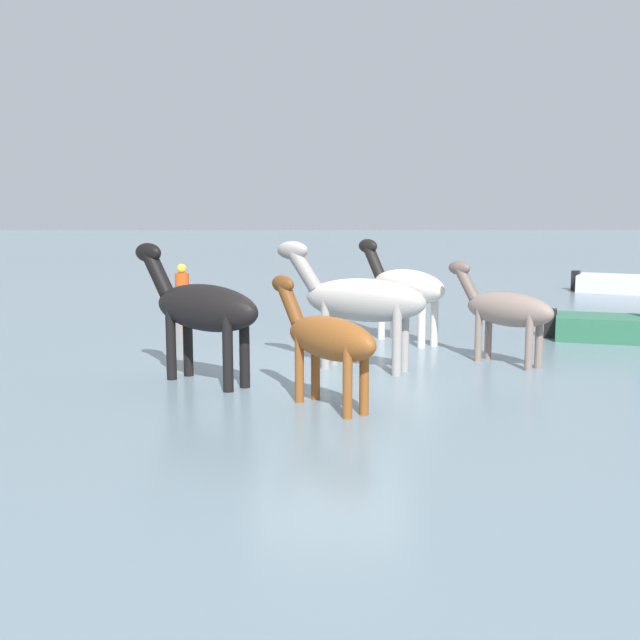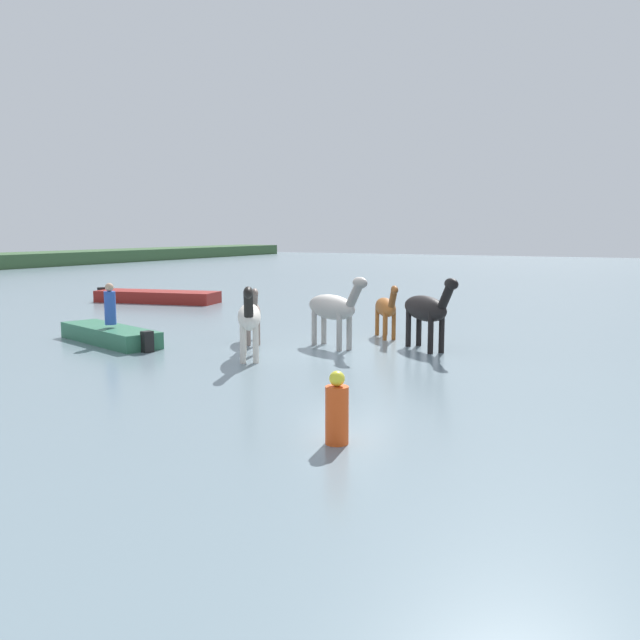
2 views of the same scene
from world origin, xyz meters
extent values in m
plane|color=slate|center=(0.00, 0.00, 0.00)|extent=(142.54, 142.54, 0.00)
ellipsoid|color=#9E9993|center=(0.10, 0.52, 1.13)|extent=(1.51, 2.09, 0.69)
cylinder|color=#9E9993|center=(-0.05, -0.10, 0.57)|extent=(0.15, 0.15, 1.13)
cylinder|color=#9E9993|center=(-0.34, 0.06, 0.57)|extent=(0.15, 0.15, 1.13)
cylinder|color=#9E9993|center=(0.53, 0.98, 0.57)|extent=(0.15, 0.15, 1.13)
cylinder|color=#9E9993|center=(0.24, 1.14, 0.57)|extent=(0.15, 0.15, 1.13)
cylinder|color=slate|center=(-0.42, -0.44, 1.58)|extent=(0.51, 0.67, 0.76)
ellipsoid|color=slate|center=(-0.52, -0.63, 1.89)|extent=(0.48, 0.61, 0.30)
ellipsoid|color=silver|center=(-2.42, 1.58, 1.08)|extent=(1.96, 1.55, 0.66)
cylinder|color=silver|center=(-2.83, 1.12, 0.54)|extent=(0.14, 0.14, 1.08)
cylinder|color=silver|center=(-3.00, 1.39, 0.54)|extent=(0.14, 0.14, 1.08)
cylinder|color=silver|center=(-1.84, 1.76, 0.54)|extent=(0.14, 0.14, 1.08)
cylinder|color=silver|center=(-2.01, 2.03, 0.54)|extent=(0.14, 0.14, 1.08)
cylinder|color=black|center=(-3.29, 1.01, 1.51)|extent=(0.63, 0.52, 0.72)
ellipsoid|color=black|center=(-3.47, 0.90, 1.81)|extent=(0.57, 0.48, 0.29)
ellipsoid|color=brown|center=(2.45, -0.13, 0.93)|extent=(1.65, 1.39, 0.57)
cylinder|color=brown|center=(2.12, -0.53, 0.46)|extent=(0.12, 0.12, 0.93)
cylinder|color=brown|center=(1.96, -0.31, 0.46)|extent=(0.12, 0.12, 0.93)
cylinder|color=brown|center=(2.94, 0.06, 0.46)|extent=(0.12, 0.12, 0.93)
cylinder|color=brown|center=(2.78, 0.28, 0.46)|extent=(0.12, 0.12, 0.93)
cylinder|color=brown|center=(1.73, -0.65, 1.29)|extent=(0.53, 0.46, 0.62)
ellipsoid|color=brown|center=(1.59, -0.75, 1.55)|extent=(0.49, 0.43, 0.25)
ellipsoid|color=black|center=(0.97, -1.90, 1.14)|extent=(1.81, 1.95, 0.69)
cylinder|color=black|center=(0.68, -2.47, 0.57)|extent=(0.15, 0.15, 1.14)
cylinder|color=black|center=(0.43, -2.25, 0.57)|extent=(0.15, 0.15, 1.14)
cylinder|color=black|center=(1.50, -1.54, 0.57)|extent=(0.15, 0.15, 1.14)
cylinder|color=black|center=(1.25, -1.32, 0.57)|extent=(0.15, 0.15, 1.14)
cylinder|color=black|center=(0.25, -2.72, 1.59)|extent=(0.59, 0.63, 0.76)
ellipsoid|color=black|center=(0.10, -2.88, 1.90)|extent=(0.55, 0.58, 0.30)
ellipsoid|color=gray|center=(-0.25, 2.94, 0.93)|extent=(1.62, 1.43, 0.57)
cylinder|color=gray|center=(-0.56, 2.52, 0.46)|extent=(0.12, 0.12, 0.93)
cylinder|color=gray|center=(-0.73, 2.73, 0.46)|extent=(0.12, 0.12, 0.93)
cylinder|color=gray|center=(0.22, 3.15, 0.46)|extent=(0.12, 0.12, 0.93)
cylinder|color=gray|center=(0.05, 3.36, 0.46)|extent=(0.12, 0.12, 0.93)
cylinder|color=#63544C|center=(-0.95, 2.39, 1.29)|extent=(0.52, 0.47, 0.62)
ellipsoid|color=#63544C|center=(-1.09, 2.28, 1.55)|extent=(0.48, 0.44, 0.25)
cube|color=#2D6B4C|center=(-2.23, 6.55, 0.16)|extent=(2.35, 4.21, 0.62)
cube|color=black|center=(-2.90, 4.53, 0.24)|extent=(0.34, 0.32, 0.67)
cube|color=maroon|center=(7.14, 12.90, 0.18)|extent=(2.67, 5.81, 0.67)
cube|color=black|center=(6.55, 15.75, 0.26)|extent=(0.32, 0.29, 0.72)
cylinder|color=#2D51B2|center=(-2.37, 6.35, 1.05)|extent=(0.32, 0.32, 0.95)
sphere|color=tan|center=(-2.37, 6.35, 1.64)|extent=(0.24, 0.24, 0.24)
cylinder|color=#E54C19|center=(-7.67, -3.51, 0.45)|extent=(0.36, 0.36, 0.90)
sphere|color=yellow|center=(-7.67, -3.51, 1.02)|extent=(0.24, 0.24, 0.24)
camera|label=1|loc=(12.25, -0.58, 2.63)|focal=43.32mm
camera|label=2|loc=(-16.86, -8.06, 3.26)|focal=38.73mm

